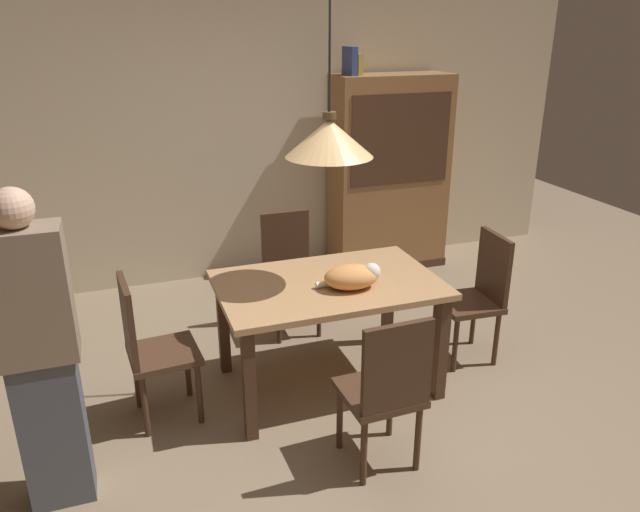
{
  "coord_description": "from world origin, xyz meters",
  "views": [
    {
      "loc": [
        -1.24,
        -2.82,
        2.29
      ],
      "look_at": [
        -0.01,
        0.69,
        0.85
      ],
      "focal_mm": 34.01,
      "sensor_mm": 36.0,
      "label": 1
    }
  ],
  "objects_px": {
    "chair_near_front": "(386,387)",
    "hutch_bookcase": "(389,178)",
    "pendant_lamp": "(329,138)",
    "book_yellow_short": "(357,64)",
    "book_blue_wide": "(350,61)",
    "chair_left_side": "(149,345)",
    "dining_table": "(328,296)",
    "cat_sleeping": "(353,277)",
    "chair_far_back": "(289,267)",
    "chair_right_side": "(478,292)",
    "person_standing": "(40,356)"
  },
  "relations": [
    {
      "from": "hutch_bookcase",
      "to": "person_standing",
      "type": "height_order",
      "value": "hutch_bookcase"
    },
    {
      "from": "dining_table",
      "to": "chair_right_side",
      "type": "relative_size",
      "value": 1.51
    },
    {
      "from": "chair_left_side",
      "to": "book_blue_wide",
      "type": "height_order",
      "value": "book_blue_wide"
    },
    {
      "from": "dining_table",
      "to": "cat_sleeping",
      "type": "distance_m",
      "value": 0.25
    },
    {
      "from": "dining_table",
      "to": "hutch_bookcase",
      "type": "relative_size",
      "value": 0.76
    },
    {
      "from": "chair_left_side",
      "to": "pendant_lamp",
      "type": "relative_size",
      "value": 0.72
    },
    {
      "from": "chair_far_back",
      "to": "cat_sleeping",
      "type": "relative_size",
      "value": 2.38
    },
    {
      "from": "dining_table",
      "to": "hutch_bookcase",
      "type": "xyz_separation_m",
      "value": [
        1.29,
        1.83,
        0.24
      ]
    },
    {
      "from": "chair_left_side",
      "to": "book_yellow_short",
      "type": "bearing_deg",
      "value": 41.83
    },
    {
      "from": "chair_near_front",
      "to": "chair_far_back",
      "type": "bearing_deg",
      "value": 90.07
    },
    {
      "from": "chair_left_side",
      "to": "person_standing",
      "type": "bearing_deg",
      "value": -134.25
    },
    {
      "from": "hutch_bookcase",
      "to": "book_blue_wide",
      "type": "height_order",
      "value": "book_blue_wide"
    },
    {
      "from": "chair_near_front",
      "to": "book_blue_wide",
      "type": "bearing_deg",
      "value": 72.39
    },
    {
      "from": "chair_near_front",
      "to": "hutch_bookcase",
      "type": "relative_size",
      "value": 0.5
    },
    {
      "from": "pendant_lamp",
      "to": "book_yellow_short",
      "type": "bearing_deg",
      "value": 63.15
    },
    {
      "from": "hutch_bookcase",
      "to": "dining_table",
      "type": "bearing_deg",
      "value": -125.05
    },
    {
      "from": "pendant_lamp",
      "to": "person_standing",
      "type": "xyz_separation_m",
      "value": [
        -1.64,
        -0.53,
        -0.84
      ]
    },
    {
      "from": "dining_table",
      "to": "chair_left_side",
      "type": "distance_m",
      "value": 1.14
    },
    {
      "from": "chair_left_side",
      "to": "chair_right_side",
      "type": "xyz_separation_m",
      "value": [
        2.26,
        0.0,
        0.0
      ]
    },
    {
      "from": "chair_left_side",
      "to": "book_yellow_short",
      "type": "relative_size",
      "value": 4.65
    },
    {
      "from": "book_blue_wide",
      "to": "book_yellow_short",
      "type": "distance_m",
      "value": 0.07
    },
    {
      "from": "dining_table",
      "to": "pendant_lamp",
      "type": "bearing_deg",
      "value": 79.38
    },
    {
      "from": "chair_right_side",
      "to": "person_standing",
      "type": "height_order",
      "value": "person_standing"
    },
    {
      "from": "cat_sleeping",
      "to": "book_blue_wide",
      "type": "xyz_separation_m",
      "value": [
        0.75,
        1.97,
        1.14
      ]
    },
    {
      "from": "chair_near_front",
      "to": "hutch_bookcase",
      "type": "bearing_deg",
      "value": 64.67
    },
    {
      "from": "cat_sleeping",
      "to": "pendant_lamp",
      "type": "relative_size",
      "value": 0.3
    },
    {
      "from": "cat_sleeping",
      "to": "person_standing",
      "type": "relative_size",
      "value": 0.24
    },
    {
      "from": "pendant_lamp",
      "to": "book_yellow_short",
      "type": "relative_size",
      "value": 6.5
    },
    {
      "from": "chair_near_front",
      "to": "book_yellow_short",
      "type": "relative_size",
      "value": 4.65
    },
    {
      "from": "hutch_bookcase",
      "to": "book_yellow_short",
      "type": "height_order",
      "value": "book_yellow_short"
    },
    {
      "from": "hutch_bookcase",
      "to": "person_standing",
      "type": "xyz_separation_m",
      "value": [
        -2.92,
        -2.36,
        -0.06
      ]
    },
    {
      "from": "chair_right_side",
      "to": "book_blue_wide",
      "type": "distance_m",
      "value": 2.36
    },
    {
      "from": "hutch_bookcase",
      "to": "cat_sleeping",
      "type": "bearing_deg",
      "value": -120.8
    },
    {
      "from": "chair_near_front",
      "to": "cat_sleeping",
      "type": "height_order",
      "value": "chair_near_front"
    },
    {
      "from": "pendant_lamp",
      "to": "cat_sleeping",
      "type": "bearing_deg",
      "value": -52.09
    },
    {
      "from": "chair_far_back",
      "to": "chair_left_side",
      "type": "relative_size",
      "value": 1.0
    },
    {
      "from": "dining_table",
      "to": "book_blue_wide",
      "type": "relative_size",
      "value": 5.83
    },
    {
      "from": "chair_far_back",
      "to": "hutch_bookcase",
      "type": "xyz_separation_m",
      "value": [
        1.29,
        0.95,
        0.38
      ]
    },
    {
      "from": "book_yellow_short",
      "to": "person_standing",
      "type": "xyz_separation_m",
      "value": [
        -2.57,
        -2.36,
        -1.11
      ]
    },
    {
      "from": "cat_sleeping",
      "to": "chair_right_side",
      "type": "bearing_deg",
      "value": 7.59
    },
    {
      "from": "chair_near_front",
      "to": "chair_right_side",
      "type": "bearing_deg",
      "value": 37.82
    },
    {
      "from": "dining_table",
      "to": "chair_right_side",
      "type": "bearing_deg",
      "value": -0.23
    },
    {
      "from": "book_blue_wide",
      "to": "chair_left_side",
      "type": "bearing_deg",
      "value": -137.26
    },
    {
      "from": "dining_table",
      "to": "pendant_lamp",
      "type": "xyz_separation_m",
      "value": [
        0.0,
        0.0,
        1.01
      ]
    },
    {
      "from": "chair_left_side",
      "to": "chair_right_side",
      "type": "distance_m",
      "value": 2.26
    },
    {
      "from": "book_yellow_short",
      "to": "chair_far_back",
      "type": "bearing_deg",
      "value": -134.16
    },
    {
      "from": "chair_near_front",
      "to": "book_yellow_short",
      "type": "distance_m",
      "value": 3.2
    },
    {
      "from": "person_standing",
      "to": "book_yellow_short",
      "type": "bearing_deg",
      "value": 42.64
    },
    {
      "from": "dining_table",
      "to": "chair_far_back",
      "type": "relative_size",
      "value": 1.51
    },
    {
      "from": "chair_right_side",
      "to": "book_blue_wide",
      "type": "xyz_separation_m",
      "value": [
        -0.26,
        1.84,
        1.46
      ]
    }
  ]
}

